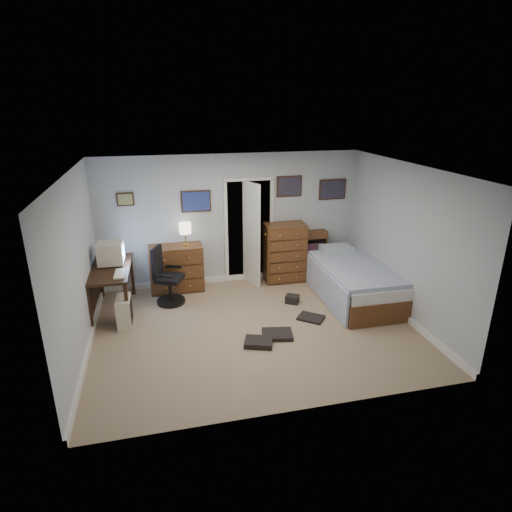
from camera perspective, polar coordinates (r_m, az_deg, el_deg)
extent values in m
cube|color=gray|center=(6.90, -0.20, -9.59)|extent=(5.00, 4.00, 0.02)
cube|color=#331E11|center=(7.48, -18.89, -1.61)|extent=(0.68, 1.41, 0.04)
cube|color=#331E11|center=(7.09, -21.31, -6.69)|extent=(0.05, 0.05, 0.76)
cube|color=#331E11|center=(7.01, -16.81, -6.44)|extent=(0.05, 0.05, 0.76)
cube|color=#331E11|center=(8.27, -20.02, -2.70)|extent=(0.05, 0.05, 0.76)
cube|color=#331E11|center=(8.20, -16.18, -2.45)|extent=(0.05, 0.05, 0.76)
cube|color=#331E11|center=(7.66, -20.82, -4.22)|extent=(0.06, 1.29, 0.54)
cube|color=beige|center=(7.54, -18.84, 0.40)|extent=(0.42, 0.40, 0.36)
cube|color=#8CB2F2|center=(7.52, -17.26, 0.51)|extent=(0.02, 0.30, 0.24)
cube|color=beige|center=(7.61, -18.68, -0.97)|extent=(0.27, 0.27, 0.02)
cube|color=beige|center=(7.12, -17.70, -2.25)|extent=(0.17, 0.43, 0.03)
cube|color=beige|center=(7.17, -17.15, -7.09)|extent=(0.23, 0.45, 0.48)
cube|color=black|center=(7.16, -16.25, -7.04)|extent=(0.01, 0.32, 0.37)
cylinder|color=black|center=(7.83, -11.24, -5.92)|extent=(0.66, 0.66, 0.06)
cylinder|color=black|center=(7.74, -11.35, -4.51)|extent=(0.08, 0.08, 0.38)
cube|color=black|center=(7.65, -11.46, -2.94)|extent=(0.56, 0.56, 0.08)
cube|color=black|center=(7.62, -13.09, -0.75)|extent=(0.21, 0.37, 0.53)
cube|color=black|center=(7.40, -12.19, -2.66)|extent=(0.28, 0.16, 0.04)
cube|color=black|center=(7.80, -10.91, -1.39)|extent=(0.28, 0.16, 0.04)
cube|color=maroon|center=(8.58, -18.85, -1.78)|extent=(0.15, 0.15, 0.75)
cube|color=#592E1C|center=(8.18, -10.54, -1.59)|extent=(0.99, 0.50, 0.87)
cylinder|color=gold|center=(8.04, -9.32, 1.50)|extent=(0.13, 0.13, 0.02)
cylinder|color=gold|center=(8.00, -9.37, 2.40)|extent=(0.03, 0.03, 0.26)
cylinder|color=beige|center=(7.95, -9.45, 3.67)|extent=(0.22, 0.22, 0.20)
cube|color=black|center=(8.66, -1.41, 3.91)|extent=(0.90, 0.60, 2.00)
cube|color=white|center=(8.27, -3.99, 3.09)|extent=(0.06, 0.05, 2.00)
cube|color=white|center=(8.46, 2.04, 3.50)|extent=(0.06, 0.05, 2.00)
cube|color=white|center=(8.12, -0.98, 10.21)|extent=(0.96, 0.05, 0.06)
cube|color=white|center=(8.24, -1.08, 3.07)|extent=(0.31, 0.77, 2.00)
sphere|color=gold|center=(8.17, 1.28, 2.91)|extent=(0.06, 0.06, 0.06)
cube|color=#592E1C|center=(8.44, 3.83, 0.47)|extent=(0.81, 0.49, 1.17)
cube|color=#592E1C|center=(8.71, 6.00, 0.23)|extent=(1.06, 0.33, 0.94)
cube|color=black|center=(8.58, 6.25, 1.18)|extent=(0.97, 0.17, 0.31)
cube|color=maroon|center=(8.60, 6.24, 0.92)|extent=(0.84, 0.18, 0.23)
cube|color=#592E1C|center=(8.00, 12.80, -4.15)|extent=(1.12, 2.21, 0.38)
cube|color=white|center=(7.89, 12.96, -2.22)|extent=(1.07, 2.16, 0.20)
cube|color=#5C70AC|center=(7.76, 13.37, -1.69)|extent=(1.18, 1.88, 0.11)
cube|color=#5C70AC|center=(7.64, 9.25, -4.15)|extent=(0.06, 1.87, 0.59)
cube|color=#6996A9|center=(8.53, 10.70, 0.83)|extent=(0.61, 0.42, 0.14)
cube|color=#331E11|center=(8.02, -17.03, 7.25)|extent=(0.30, 0.03, 0.24)
cube|color=olive|center=(8.00, -17.03, 7.22)|extent=(0.25, 0.01, 0.19)
cube|color=#331E11|center=(8.05, -8.01, 7.25)|extent=(0.55, 0.03, 0.40)
cube|color=#160C56|center=(8.03, -7.99, 7.22)|extent=(0.50, 0.01, 0.35)
cube|color=#331E11|center=(8.36, 4.44, 9.26)|extent=(0.50, 0.03, 0.40)
cube|color=black|center=(8.35, 4.48, 9.24)|extent=(0.45, 0.01, 0.35)
cube|color=#331E11|center=(8.70, 10.15, 8.75)|extent=(0.55, 0.03, 0.40)
cube|color=black|center=(8.68, 10.20, 8.73)|extent=(0.50, 0.01, 0.35)
cube|color=black|center=(7.68, 4.85, -5.75)|extent=(0.29, 0.27, 0.14)
cube|color=black|center=(6.66, 2.84, -10.40)|extent=(0.52, 0.44, 0.06)
cube|color=black|center=(6.44, 0.34, -11.43)|extent=(0.48, 0.42, 0.08)
cube|color=black|center=(7.20, 7.34, -8.17)|extent=(0.51, 0.49, 0.04)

